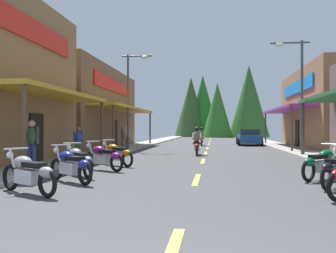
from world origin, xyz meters
name	(u,v)px	position (x,y,z in m)	size (l,w,h in m)	color
ground	(207,151)	(0.00, 22.85, -0.05)	(9.45, 75.71, 0.10)	#424244
sidewalk_left	(124,149)	(-5.75, 22.85, 0.06)	(2.05, 75.71, 0.12)	#9E9991
sidewalk_right	(295,150)	(5.75, 22.85, 0.06)	(2.05, 75.71, 0.12)	#9E9991
centerline_dashes	(208,147)	(0.00, 26.43, 0.01)	(0.16, 52.38, 0.01)	#E0C64C
storefront_left_far	(75,109)	(-9.83, 24.19, 2.94)	(7.97, 13.82, 5.88)	brown
streetlamp_left	(132,89)	(-4.83, 21.50, 4.10)	(2.03, 0.30, 6.32)	#474C51
streetlamp_right	(296,81)	(4.82, 17.99, 3.99)	(2.03, 0.30, 6.14)	#474C51
motorcycle_parked_right_3	(322,163)	(3.61, 8.92, 0.49)	(1.57, 1.59, 1.04)	black
motorcycle_parked_left_0	(29,173)	(-3.67, 5.67, 0.49)	(1.89, 1.18, 1.04)	black
motorcycle_parked_left_1	(71,165)	(-3.41, 7.47, 0.49)	(1.75, 1.39, 1.04)	black
motorcycle_parked_left_2	(78,161)	(-3.69, 8.82, 0.49)	(1.53, 1.64, 1.04)	black
motorcycle_parked_left_3	(103,157)	(-3.40, 10.40, 0.49)	(1.85, 1.25, 1.04)	black
motorcycle_parked_left_4	(116,154)	(-3.34, 11.99, 0.49)	(1.74, 1.40, 1.04)	black
rider_cruising_lead	(197,143)	(-0.44, 18.25, 0.66)	(0.60, 2.14, 1.57)	black
rider_cruising_trailing	(201,138)	(-0.58, 29.26, 0.66)	(0.60, 2.14, 1.57)	black
pedestrian_by_shop	(126,136)	(-5.69, 23.24, 0.97)	(0.57, 0.29, 1.67)	#726659
pedestrian_browsing	(32,141)	(-5.97, 10.24, 1.04)	(0.57, 0.29, 1.78)	#333F8C
pedestrian_waiting	(78,141)	(-5.89, 14.57, 0.90)	(0.39, 0.52, 1.57)	#3F593F
pedestrian_strolling	(123,137)	(-5.26, 20.67, 0.93)	(0.42, 0.48, 1.61)	#726659
parked_car_curbside	(249,137)	(3.52, 30.62, 0.69)	(2.09, 4.32, 1.40)	#1E4C8C
treeline_backdrop	(218,105)	(1.10, 60.41, 5.37)	(15.80, 10.40, 11.81)	#2E5D23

